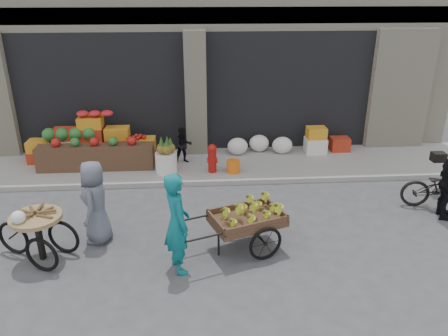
{
  "coord_description": "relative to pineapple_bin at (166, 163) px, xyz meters",
  "views": [
    {
      "loc": [
        -0.04,
        -6.14,
        4.32
      ],
      "look_at": [
        0.49,
        1.45,
        1.1
      ],
      "focal_mm": 35.0,
      "sensor_mm": 36.0,
      "label": 1
    }
  ],
  "objects": [
    {
      "name": "ground",
      "position": [
        0.75,
        -3.6,
        -0.37
      ],
      "size": [
        80.0,
        80.0,
        0.0
      ],
      "primitive_type": "plane",
      "color": "#424244",
      "rests_on": "ground"
    },
    {
      "name": "sidewalk",
      "position": [
        0.75,
        0.5,
        -0.31
      ],
      "size": [
        18.0,
        2.2,
        0.12
      ],
      "primitive_type": "cube",
      "color": "gray",
      "rests_on": "ground"
    },
    {
      "name": "building",
      "position": [
        0.75,
        4.43,
        3.0
      ],
      "size": [
        14.0,
        6.45,
        7.0
      ],
      "color": "beige",
      "rests_on": "ground"
    },
    {
      "name": "fruit_display",
      "position": [
        -1.73,
        0.78,
        0.3
      ],
      "size": [
        3.1,
        1.12,
        1.24
      ],
      "color": "#AB2C17",
      "rests_on": "sidewalk"
    },
    {
      "name": "pineapple_bin",
      "position": [
        0.0,
        0.0,
        0.0
      ],
      "size": [
        0.52,
        0.52,
        0.5
      ],
      "primitive_type": "cylinder",
      "color": "silver",
      "rests_on": "sidewalk"
    },
    {
      "name": "fire_hydrant",
      "position": [
        1.1,
        -0.05,
        0.13
      ],
      "size": [
        0.22,
        0.22,
        0.71
      ],
      "color": "#A5140F",
      "rests_on": "sidewalk"
    },
    {
      "name": "orange_bucket",
      "position": [
        1.6,
        -0.1,
        -0.1
      ],
      "size": [
        0.32,
        0.32,
        0.3
      ],
      "primitive_type": "cylinder",
      "color": "orange",
      "rests_on": "sidewalk"
    },
    {
      "name": "right_bay_goods",
      "position": [
        3.36,
        1.1,
        0.04
      ],
      "size": [
        3.35,
        0.6,
        0.7
      ],
      "color": "silver",
      "rests_on": "sidewalk"
    },
    {
      "name": "seated_person",
      "position": [
        0.4,
        0.6,
        0.21
      ],
      "size": [
        0.51,
        0.43,
        0.93
      ],
      "primitive_type": "imported",
      "rotation": [
        0.0,
        0.0,
        0.17
      ],
      "color": "black",
      "rests_on": "sidewalk"
    },
    {
      "name": "banana_cart",
      "position": [
        1.52,
        -3.23,
        0.26
      ],
      "size": [
        2.22,
        1.45,
        0.86
      ],
      "rotation": [
        0.0,
        0.0,
        0.35
      ],
      "color": "brown",
      "rests_on": "ground"
    },
    {
      "name": "vendor_woman",
      "position": [
        0.39,
        -3.73,
        0.48
      ],
      "size": [
        0.6,
        0.73,
        1.71
      ],
      "primitive_type": "imported",
      "rotation": [
        0.0,
        0.0,
        1.93
      ],
      "color": "#0E6A72",
      "rests_on": "ground"
    },
    {
      "name": "tricycle_cart",
      "position": [
        -1.94,
        -3.3,
        0.2
      ],
      "size": [
        1.45,
        1.09,
        0.95
      ],
      "rotation": [
        0.0,
        0.0,
        -0.37
      ],
      "color": "#9E7F51",
      "rests_on": "ground"
    },
    {
      "name": "vendor_grey",
      "position": [
        -1.08,
        -2.75,
        0.4
      ],
      "size": [
        0.54,
        0.78,
        1.54
      ],
      "primitive_type": "imported",
      "rotation": [
        0.0,
        0.0,
        -1.64
      ],
      "color": "slate",
      "rests_on": "ground"
    },
    {
      "name": "bicycle",
      "position": [
        5.8,
        -1.99,
        0.08
      ],
      "size": [
        1.81,
        0.98,
        0.9
      ],
      "primitive_type": "imported",
      "rotation": [
        0.0,
        0.0,
        1.34
      ],
      "color": "black",
      "rests_on": "ground"
    }
  ]
}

